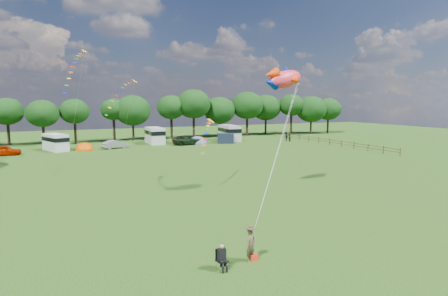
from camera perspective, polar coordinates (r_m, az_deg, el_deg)
name	(u,v)px	position (r m, az deg, el deg)	size (l,w,h in m)	color
ground_plane	(276,225)	(24.45, 7.92, -11.51)	(180.00, 180.00, 0.00)	black
tree_line	(151,108)	(76.62, -11.02, 5.94)	(102.98, 10.98, 10.27)	black
fence	(324,140)	(70.33, 15.01, 1.12)	(0.12, 33.12, 1.20)	#472D19
car_a	(5,151)	(62.40, -30.45, -0.33)	(1.73, 4.40, 1.47)	#AC2100
car_b	(115,144)	(64.48, -16.26, 0.55)	(1.48, 3.96, 1.40)	gray
car_c	(184,141)	(67.79, -6.15, 1.02)	(1.66, 3.95, 1.19)	maroon
car_d	(188,140)	(67.63, -5.46, 1.16)	(2.56, 5.65, 1.54)	black
campervan_b	(55,142)	(64.91, -24.29, 0.89)	(4.05, 5.87, 2.65)	silver
campervan_c	(155,135)	(70.18, -10.51, 1.97)	(2.67, 6.09, 2.97)	silver
campervan_d	(229,132)	(73.87, 0.83, 2.38)	(3.10, 6.43, 3.07)	#B2B2B4
tent_orange	(85,150)	(63.99, -20.47, -0.28)	(3.02, 3.31, 2.36)	#D74D00
tent_greyblue	(198,144)	(68.88, -4.03, 0.66)	(3.71, 4.06, 2.76)	#495B6E
awning_navy	(225,138)	(69.85, 0.22, 1.51)	(2.94, 2.39, 1.84)	#172030
kite_flyer	(251,245)	(18.92, 4.11, -14.49)	(0.60, 0.39, 1.64)	brown
camp_chair	(222,254)	(18.03, -0.38, -15.89)	(0.55, 0.55, 1.24)	#99999E
kite_bag	(254,257)	(19.26, 4.56, -16.27)	(0.40, 0.27, 0.29)	red
fish_kite	(283,79)	(32.18, 8.92, 10.33)	(4.35, 2.09, 2.28)	#F72E40
streamer_kite_a	(76,64)	(50.55, -21.59, 11.86)	(3.33, 5.54, 5.75)	gold
streamer_kite_b	(124,91)	(40.84, -15.06, 8.45)	(4.18, 4.65, 3.78)	yellow
streamer_kite_c	(208,130)	(35.09, -2.47, 2.77)	(3.26, 5.07, 2.84)	gold
walker_a	(289,138)	(73.44, 9.88, 1.54)	(0.73, 0.45, 1.49)	black
walker_b	(286,136)	(74.80, 9.44, 1.75)	(1.13, 0.52, 1.75)	black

